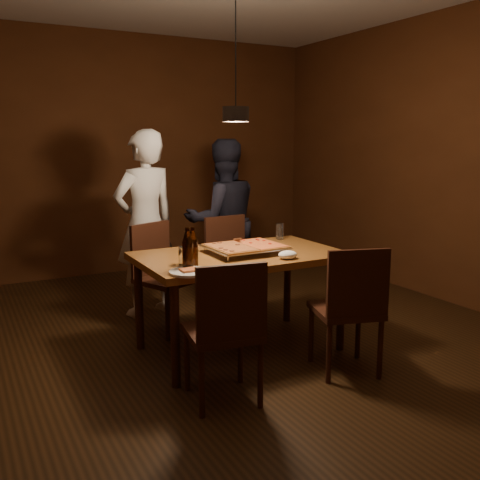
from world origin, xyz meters
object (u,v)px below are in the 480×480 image
chair_near_right (351,299)px  pendant_lamp (236,113)px  chair_far_left (160,266)px  beer_bottle_b (193,247)px  pizza_tray (245,250)px  chair_far_right (231,256)px  diner_dark (223,220)px  beer_bottle_a (188,248)px  diner_white (145,224)px  chair_near_left (226,320)px  plate_slice (190,272)px  dining_table (240,263)px

chair_near_right → pendant_lamp: 1.47m
chair_far_left → beer_bottle_b: 1.02m
pizza_tray → chair_far_right: bearing=65.8°
pizza_tray → diner_dark: size_ratio=0.35×
diner_dark → chair_far_right: bearing=79.9°
chair_near_right → beer_bottle_a: (-0.96, 0.49, 0.35)m
pizza_tray → diner_white: bearing=104.2°
chair_far_left → beer_bottle_a: 1.08m
chair_far_right → diner_white: bearing=-33.3°
chair_near_left → plate_slice: (-0.08, 0.36, 0.22)m
dining_table → chair_near_left: chair_near_left is taller
dining_table → beer_bottle_a: beer_bottle_a is taller
diner_white → beer_bottle_a: bearing=69.0°
dining_table → chair_far_right: chair_far_right is taller
beer_bottle_b → beer_bottle_a: bearing=-136.8°
beer_bottle_a → chair_near_left: bearing=-85.0°
dining_table → plate_slice: 0.69m
dining_table → chair_far_left: chair_far_left is taller
chair_near_left → pizza_tray: size_ratio=0.88×
pizza_tray → diner_white: 1.23m
diner_white → pendant_lamp: pendant_lamp is taller
chair_far_right → beer_bottle_a: size_ratio=1.77×
beer_bottle_a → plate_slice: 0.17m
chair_far_right → chair_near_left: bearing=56.4°
dining_table → pizza_tray: 0.11m
beer_bottle_a → pendant_lamp: size_ratio=0.25×
plate_slice → beer_bottle_a: bearing=72.6°
chair_far_left → chair_near_right: 1.70m
chair_near_left → beer_bottle_a: size_ratio=1.77×
chair_far_left → pizza_tray: (0.41, -0.75, 0.24)m
chair_near_left → chair_near_right: size_ratio=0.92×
chair_far_left → chair_far_right: bearing=161.0°
chair_near_left → diner_dark: (0.98, 2.00, 0.26)m
chair_near_left → beer_bottle_b: beer_bottle_b is taller
dining_table → beer_bottle_a: (-0.53, -0.27, 0.21)m
pizza_tray → chair_near_right: bearing=-66.4°
chair_near_right → beer_bottle_b: bearing=165.9°
dining_table → pendant_lamp: bearing=-127.8°
chair_near_left → pizza_tray: bearing=63.3°
dining_table → chair_near_right: (0.43, -0.76, -0.14)m
chair_far_left → diner_dark: (0.85, 0.52, 0.26)m
chair_near_right → beer_bottle_a: 1.13m
diner_dark → beer_bottle_b: bearing=64.6°
beer_bottle_b → plate_slice: size_ratio=1.00×
dining_table → diner_dark: 1.36m
chair_far_left → plate_slice: chair_far_left is taller
chair_far_right → diner_dark: diner_dark is taller
chair_near_left → beer_bottle_b: (0.02, 0.53, 0.34)m
beer_bottle_a → plate_slice: size_ratio=1.04×
pizza_tray → pendant_lamp: pendant_lamp is taller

